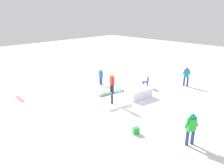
# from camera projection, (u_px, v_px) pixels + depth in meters

# --- Properties ---
(ground_plane) EXTENTS (60.00, 60.00, 0.00)m
(ground_plane) POSITION_uv_depth(u_px,v_px,m) (112.00, 104.00, 14.36)
(ground_plane) COLOR white
(rail_feature) EXTENTS (1.84, 0.55, 0.76)m
(rail_feature) POSITION_uv_depth(u_px,v_px,m) (112.00, 95.00, 14.17)
(rail_feature) COLOR black
(rail_feature) RESTS_ON ground
(snow_kicker_ramp) EXTENTS (2.01, 1.75, 0.64)m
(snow_kicker_ramp) POSITION_uv_depth(u_px,v_px,m) (136.00, 92.00, 15.45)
(snow_kicker_ramp) COLOR white
(snow_kicker_ramp) RESTS_ON ground
(main_rider_on_rail) EXTENTS (1.40, 0.78, 1.31)m
(main_rider_on_rail) POSITION_uv_depth(u_px,v_px,m) (112.00, 83.00, 13.92)
(main_rider_on_rail) COLOR #1AABC7
(main_rider_on_rail) RESTS_ON rail_feature
(bystander_teal) EXTENTS (0.32, 0.62, 1.54)m
(bystander_teal) POSITION_uv_depth(u_px,v_px,m) (186.00, 76.00, 17.45)
(bystander_teal) COLOR navy
(bystander_teal) RESTS_ON ground
(bystander_blue) EXTENTS (0.25, 0.62, 1.34)m
(bystander_blue) POSITION_uv_depth(u_px,v_px,m) (101.00, 76.00, 17.76)
(bystander_blue) COLOR #3C4477
(bystander_blue) RESTS_ON ground
(bystander_green) EXTENTS (0.66, 0.42, 1.56)m
(bystander_green) POSITION_uv_depth(u_px,v_px,m) (191.00, 128.00, 9.69)
(bystander_green) COLOR navy
(bystander_green) RESTS_ON ground
(loose_snowboard_white) EXTENTS (0.29, 1.44, 0.02)m
(loose_snowboard_white) POSITION_uv_depth(u_px,v_px,m) (188.00, 99.00, 15.13)
(loose_snowboard_white) COLOR white
(loose_snowboard_white) RESTS_ON ground
(loose_snowboard_coral) EXTENTS (0.39, 1.41, 0.02)m
(loose_snowboard_coral) POSITION_uv_depth(u_px,v_px,m) (20.00, 99.00, 15.08)
(loose_snowboard_coral) COLOR #F35A5F
(loose_snowboard_coral) RESTS_ON ground
(folding_chair) EXTENTS (0.57, 0.57, 0.88)m
(folding_chair) POSITION_uv_depth(u_px,v_px,m) (146.00, 82.00, 17.25)
(folding_chair) COLOR #3F3F44
(folding_chair) RESTS_ON ground
(backpack_on_snow) EXTENTS (0.37, 0.33, 0.34)m
(backpack_on_snow) POSITION_uv_depth(u_px,v_px,m) (136.00, 131.00, 10.80)
(backpack_on_snow) COLOR green
(backpack_on_snow) RESTS_ON ground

